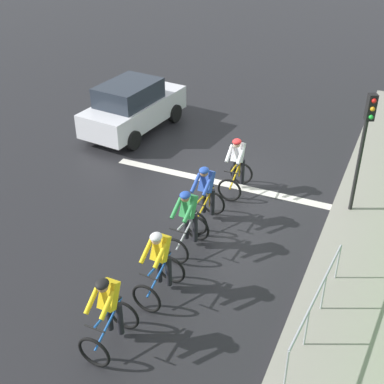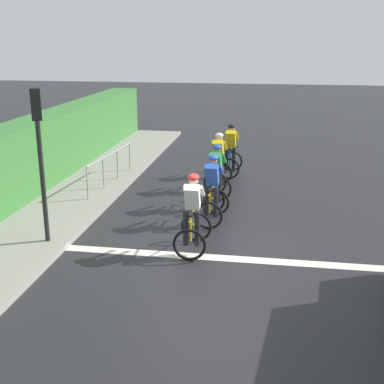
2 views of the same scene
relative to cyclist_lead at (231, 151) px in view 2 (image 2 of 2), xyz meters
The scene contains 11 objects.
ground_plane 6.48m from the cyclist_lead, 88.67° to the right, with size 80.00×80.00×0.00m, color black.
sidewalk_kerb 6.22m from the cyclist_lead, 134.14° to the right, with size 2.80×22.69×0.12m, color gray.
stone_wall_low 6.85m from the cyclist_lead, 139.56° to the right, with size 0.44×22.69×0.62m, color gray.
road_marking_stop_line 6.53m from the cyclist_lead, 88.68° to the right, with size 7.00×0.30×0.01m, color silver.
cyclist_lead is the anchor object (origin of this frame).
cyclist_second 1.62m from the cyclist_lead, 98.14° to the right, with size 0.75×1.12×1.66m.
cyclist_mid 3.24m from the cyclist_lead, 91.91° to the right, with size 0.76×1.13×1.66m.
cyclist_fourth 4.44m from the cyclist_lead, 90.72° to the right, with size 0.74×1.12×1.66m.
cyclist_trailing 6.23m from the cyclist_lead, 92.22° to the right, with size 0.70×1.09×1.66m.
traffic_light_near_crossing 7.37m from the cyclist_lead, 118.00° to the right, with size 0.27×0.29×3.34m.
pedestrian_railing_kerbside 3.90m from the cyclist_lead, 150.68° to the right, with size 0.31×3.25×1.03m.
Camera 2 is at (1.16, -9.52, 4.32)m, focal length 47.54 mm.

